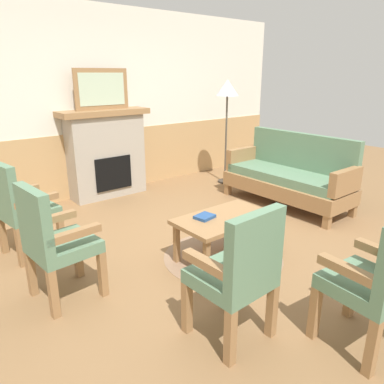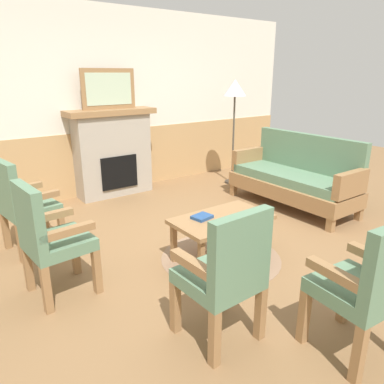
% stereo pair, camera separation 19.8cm
% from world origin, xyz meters
% --- Properties ---
extents(ground_plane, '(14.00, 14.00, 0.00)m').
position_xyz_m(ground_plane, '(0.00, 0.00, 0.00)').
color(ground_plane, olive).
extents(wall_back, '(7.20, 0.14, 2.70)m').
position_xyz_m(wall_back, '(0.00, 2.60, 1.31)').
color(wall_back, silver).
rests_on(wall_back, ground_plane).
extents(fireplace, '(1.30, 0.44, 1.28)m').
position_xyz_m(fireplace, '(0.00, 2.35, 0.65)').
color(fireplace, '#A39989').
rests_on(fireplace, ground_plane).
extents(framed_picture, '(0.80, 0.04, 0.56)m').
position_xyz_m(framed_picture, '(0.00, 2.35, 1.56)').
color(framed_picture, olive).
rests_on(framed_picture, fireplace).
extents(couch, '(0.70, 1.80, 0.98)m').
position_xyz_m(couch, '(1.78, 0.39, 0.40)').
color(couch, olive).
rests_on(couch, ground_plane).
extents(coffee_table, '(0.96, 0.56, 0.44)m').
position_xyz_m(coffee_table, '(-0.03, -0.19, 0.39)').
color(coffee_table, olive).
rests_on(coffee_table, ground_plane).
extents(round_rug, '(1.20, 1.20, 0.01)m').
position_xyz_m(round_rug, '(-0.03, -0.19, 0.00)').
color(round_rug, '#896B51').
rests_on(round_rug, ground_plane).
extents(book_on_table, '(0.20, 0.18, 0.03)m').
position_xyz_m(book_on_table, '(-0.21, -0.10, 0.46)').
color(book_on_table, navy).
rests_on(book_on_table, coffee_table).
extents(armchair_near_fireplace, '(0.52, 0.52, 0.98)m').
position_xyz_m(armchair_near_fireplace, '(-1.57, 0.15, 0.54)').
color(armchair_near_fireplace, olive).
rests_on(armchair_near_fireplace, ground_plane).
extents(armchair_by_window_left, '(0.55, 0.55, 0.98)m').
position_xyz_m(armchair_by_window_left, '(-1.55, 1.13, 0.54)').
color(armchair_by_window_left, olive).
rests_on(armchair_by_window_left, ground_plane).
extents(armchair_front_left, '(0.52, 0.52, 0.98)m').
position_xyz_m(armchair_front_left, '(-0.18, -1.74, 0.54)').
color(armchair_front_left, olive).
rests_on(armchair_front_left, ground_plane).
extents(armchair_front_center, '(0.49, 0.49, 0.98)m').
position_xyz_m(armchair_front_center, '(-0.79, -1.11, 0.54)').
color(armchair_front_center, olive).
rests_on(armchair_front_center, ground_plane).
extents(floor_lamp_by_couch, '(0.36, 0.36, 1.68)m').
position_xyz_m(floor_lamp_by_couch, '(1.85, 1.73, 1.45)').
color(floor_lamp_by_couch, '#332D28').
rests_on(floor_lamp_by_couch, ground_plane).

